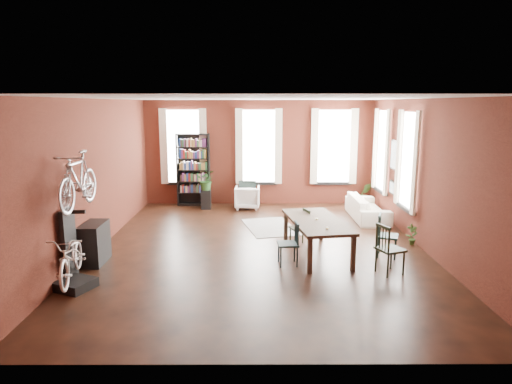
{
  "coord_description": "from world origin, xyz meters",
  "views": [
    {
      "loc": [
        -0.13,
        -9.5,
        3.1
      ],
      "look_at": [
        -0.1,
        0.6,
        1.13
      ],
      "focal_mm": 32.0,
      "sensor_mm": 36.0,
      "label": 1
    }
  ],
  "objects_px": {
    "white_armchair": "(247,196)",
    "dining_table": "(316,238)",
    "plant_stand": "(206,199)",
    "bookshelf": "(193,170)",
    "dining_chair_c": "(390,249)",
    "bicycle_floor": "(70,236)",
    "dining_chair_b": "(299,228)",
    "dining_chair_d": "(388,236)",
    "dining_chair_a": "(288,244)",
    "bike_trainer": "(75,284)",
    "console_table": "(94,243)",
    "cream_sofa": "(368,204)"
  },
  "relations": [
    {
      "from": "bike_trainer",
      "to": "bicycle_floor",
      "type": "height_order",
      "value": "bicycle_floor"
    },
    {
      "from": "dining_table",
      "to": "bicycle_floor",
      "type": "bearing_deg",
      "value": -167.1
    },
    {
      "from": "bookshelf",
      "to": "dining_chair_d",
      "type": "bearing_deg",
      "value": -46.67
    },
    {
      "from": "dining_table",
      "to": "dining_chair_c",
      "type": "relative_size",
      "value": 2.33
    },
    {
      "from": "dining_chair_b",
      "to": "dining_chair_c",
      "type": "height_order",
      "value": "dining_chair_c"
    },
    {
      "from": "dining_chair_b",
      "to": "bookshelf",
      "type": "bearing_deg",
      "value": -163.63
    },
    {
      "from": "bicycle_floor",
      "to": "bookshelf",
      "type": "bearing_deg",
      "value": 69.56
    },
    {
      "from": "white_armchair",
      "to": "dining_table",
      "type": "bearing_deg",
      "value": 111.14
    },
    {
      "from": "dining_table",
      "to": "console_table",
      "type": "height_order",
      "value": "console_table"
    },
    {
      "from": "white_armchair",
      "to": "plant_stand",
      "type": "height_order",
      "value": "white_armchair"
    },
    {
      "from": "dining_chair_b",
      "to": "cream_sofa",
      "type": "distance_m",
      "value": 3.21
    },
    {
      "from": "dining_chair_d",
      "to": "plant_stand",
      "type": "height_order",
      "value": "dining_chair_d"
    },
    {
      "from": "bookshelf",
      "to": "plant_stand",
      "type": "xyz_separation_m",
      "value": [
        0.43,
        -0.53,
        -0.81
      ]
    },
    {
      "from": "bookshelf",
      "to": "white_armchair",
      "type": "xyz_separation_m",
      "value": [
        1.65,
        -0.46,
        -0.73
      ]
    },
    {
      "from": "dining_chair_c",
      "to": "bicycle_floor",
      "type": "bearing_deg",
      "value": 74.67
    },
    {
      "from": "dining_chair_d",
      "to": "bookshelf",
      "type": "xyz_separation_m",
      "value": [
        -4.59,
        4.86,
        0.66
      ]
    },
    {
      "from": "console_table",
      "to": "dining_chair_b",
      "type": "bearing_deg",
      "value": 14.53
    },
    {
      "from": "dining_chair_a",
      "to": "plant_stand",
      "type": "relative_size",
      "value": 1.48
    },
    {
      "from": "dining_chair_c",
      "to": "cream_sofa",
      "type": "relative_size",
      "value": 0.45
    },
    {
      "from": "console_table",
      "to": "bicycle_floor",
      "type": "height_order",
      "value": "bicycle_floor"
    },
    {
      "from": "dining_chair_c",
      "to": "dining_chair_b",
      "type": "bearing_deg",
      "value": 19.8
    },
    {
      "from": "bookshelf",
      "to": "plant_stand",
      "type": "bearing_deg",
      "value": -51.03
    },
    {
      "from": "dining_chair_d",
      "to": "bike_trainer",
      "type": "xyz_separation_m",
      "value": [
        -5.76,
        -1.65,
        -0.36
      ]
    },
    {
      "from": "bicycle_floor",
      "to": "white_armchair",
      "type": "bearing_deg",
      "value": 54.71
    },
    {
      "from": "bookshelf",
      "to": "white_armchair",
      "type": "distance_m",
      "value": 1.86
    },
    {
      "from": "plant_stand",
      "to": "console_table",
      "type": "bearing_deg",
      "value": -110.04
    },
    {
      "from": "dining_table",
      "to": "dining_chair_b",
      "type": "bearing_deg",
      "value": 106.17
    },
    {
      "from": "console_table",
      "to": "dining_chair_d",
      "type": "bearing_deg",
      "value": 3.3
    },
    {
      "from": "bike_trainer",
      "to": "bookshelf",
      "type": "bearing_deg",
      "value": 79.77
    },
    {
      "from": "dining_chair_b",
      "to": "console_table",
      "type": "bearing_deg",
      "value": -93.8
    },
    {
      "from": "dining_table",
      "to": "cream_sofa",
      "type": "xyz_separation_m",
      "value": [
        1.8,
        3.05,
        0.03
      ]
    },
    {
      "from": "dining_chair_b",
      "to": "console_table",
      "type": "distance_m",
      "value": 4.27
    },
    {
      "from": "dining_table",
      "to": "cream_sofa",
      "type": "relative_size",
      "value": 1.05
    },
    {
      "from": "bicycle_floor",
      "to": "dining_chair_a",
      "type": "bearing_deg",
      "value": 7.26
    },
    {
      "from": "dining_chair_d",
      "to": "bike_trainer",
      "type": "distance_m",
      "value": 6.0
    },
    {
      "from": "dining_chair_d",
      "to": "dining_chair_a",
      "type": "bearing_deg",
      "value": 122.67
    },
    {
      "from": "plant_stand",
      "to": "bicycle_floor",
      "type": "bearing_deg",
      "value": -105.4
    },
    {
      "from": "dining_chair_b",
      "to": "cream_sofa",
      "type": "xyz_separation_m",
      "value": [
        2.09,
        2.43,
        0.0
      ]
    },
    {
      "from": "console_table",
      "to": "plant_stand",
      "type": "relative_size",
      "value": 1.39
    },
    {
      "from": "console_table",
      "to": "plant_stand",
      "type": "height_order",
      "value": "console_table"
    },
    {
      "from": "cream_sofa",
      "to": "plant_stand",
      "type": "distance_m",
      "value": 4.68
    },
    {
      "from": "bike_trainer",
      "to": "console_table",
      "type": "distance_m",
      "value": 1.35
    },
    {
      "from": "dining_chair_b",
      "to": "bicycle_floor",
      "type": "bearing_deg",
      "value": -78.35
    },
    {
      "from": "white_armchair",
      "to": "plant_stand",
      "type": "xyz_separation_m",
      "value": [
        -1.23,
        -0.07,
        -0.08
      ]
    },
    {
      "from": "dining_chair_d",
      "to": "bicycle_floor",
      "type": "height_order",
      "value": "bicycle_floor"
    },
    {
      "from": "dining_table",
      "to": "dining_chair_c",
      "type": "xyz_separation_m",
      "value": [
        1.22,
        -1.05,
        0.1
      ]
    },
    {
      "from": "dining_chair_b",
      "to": "bookshelf",
      "type": "xyz_separation_m",
      "value": [
        -2.86,
        4.13,
        0.69
      ]
    },
    {
      "from": "cream_sofa",
      "to": "console_table",
      "type": "bearing_deg",
      "value": 119.33
    },
    {
      "from": "dining_chair_d",
      "to": "plant_stand",
      "type": "distance_m",
      "value": 6.01
    },
    {
      "from": "bike_trainer",
      "to": "plant_stand",
      "type": "height_order",
      "value": "plant_stand"
    }
  ]
}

